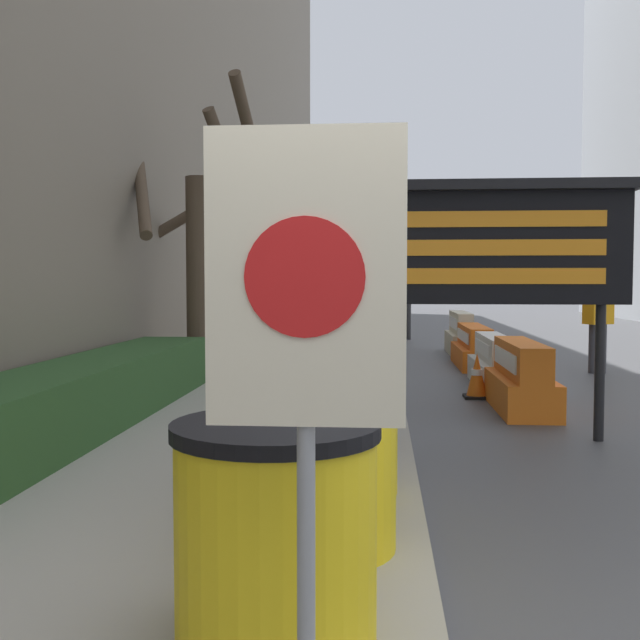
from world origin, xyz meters
name	(u,v)px	position (x,y,z in m)	size (l,w,h in m)	color
hedge_strip	(77,398)	(-3.22, 4.34, 0.45)	(0.90, 7.02, 0.65)	#284C23
bare_tree	(206,239)	(-2.87, 8.33, 2.20)	(2.33, 2.53, 4.28)	#4C3D2D
barrel_drum_foreground	(276,532)	(-0.71, 0.32, 0.58)	(0.85, 0.85, 0.90)	yellow
barrel_drum_middle	(321,466)	(-0.61, 1.40, 0.58)	(0.85, 0.85, 0.90)	yellow
barrel_drum_back	(338,427)	(-0.57, 2.49, 0.58)	(0.85, 0.85, 0.90)	yellow
warning_sign	(305,319)	(-0.52, -0.30, 1.48)	(0.63, 0.08, 1.96)	gray
message_board	(495,245)	(0.84, 4.89, 1.94)	(2.71, 0.36, 2.56)	black
jersey_barrier_orange_near	(521,380)	(1.43, 6.59, 0.37)	(0.63, 1.87, 0.84)	orange
jersey_barrier_white	(494,364)	(1.43, 8.74, 0.33)	(0.58, 1.90, 0.75)	silver
jersey_barrier_orange_far	(474,349)	(1.43, 11.19, 0.33)	(0.65, 2.15, 0.75)	orange
jersey_barrier_cream	(461,336)	(1.43, 13.48, 0.40)	(0.52, 1.98, 0.90)	beige
traffic_cone_near	(478,346)	(1.64, 12.18, 0.29)	(0.34, 0.34, 0.60)	black
traffic_cone_mid	(477,376)	(1.01, 7.49, 0.30)	(0.34, 0.34, 0.61)	black
traffic_light_near_curb	(410,228)	(0.47, 17.18, 2.93)	(0.28, 0.45, 4.04)	#2D2D30
pedestrian_worker	(598,313)	(3.41, 10.38, 1.02)	(0.53, 0.46, 1.74)	#333338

